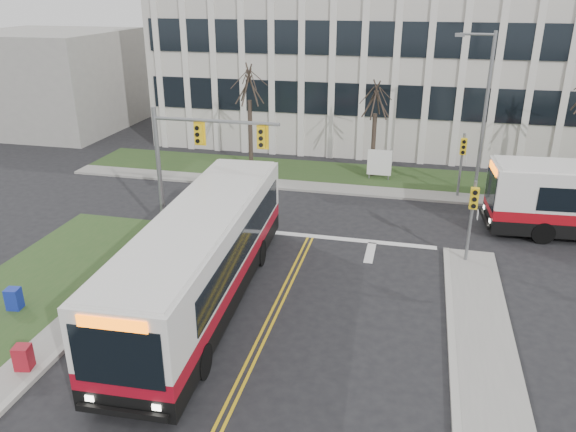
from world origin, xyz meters
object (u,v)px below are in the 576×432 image
at_px(bus_main, 203,259).
at_px(newspaper_box_blue, 14,300).
at_px(streetlight, 483,106).
at_px(newspaper_box_red, 24,359).
at_px(directory_sign, 379,163).

relative_size(bus_main, newspaper_box_blue, 14.47).
xyz_separation_m(bus_main, newspaper_box_blue, (-6.70, -2.29, -1.36)).
relative_size(streetlight, bus_main, 0.67).
xyz_separation_m(streetlight, newspaper_box_red, (-14.83, -20.35, -4.72)).
bearing_deg(bus_main, directory_sign, 69.38).
bearing_deg(bus_main, newspaper_box_red, -129.36).
bearing_deg(newspaper_box_red, directory_sign, 55.23).
height_order(directory_sign, newspaper_box_red, directory_sign).
distance_m(directory_sign, newspaper_box_blue, 22.14).
xyz_separation_m(streetlight, bus_main, (-10.83, -15.01, -3.36)).
bearing_deg(newspaper_box_red, bus_main, 41.71).
relative_size(bus_main, newspaper_box_red, 14.47).
bearing_deg(directory_sign, newspaper_box_red, -113.24).
distance_m(streetlight, bus_main, 18.81).
distance_m(directory_sign, newspaper_box_red, 23.58).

